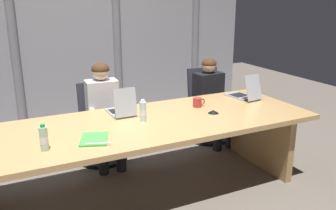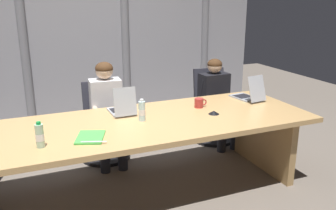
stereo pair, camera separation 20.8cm
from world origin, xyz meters
The scene contains 14 objects.
ground_plane centered at (0.00, 0.00, 0.00)m, with size 11.16×11.16×0.00m, color #6B6056.
conference_table centered at (0.00, 0.00, 0.60)m, with size 3.64×1.17×0.75m.
curtain_backdrop centered at (0.00, 2.29, 1.58)m, with size 5.58×0.17×3.16m.
laptop_left_mid centered at (0.02, 0.31, 0.81)m, with size 0.23×0.36×0.30m.
laptop_center centered at (1.51, 0.26, 0.81)m, with size 0.27×0.43×0.30m.
office_chair_left_mid centered at (-0.02, 1.01, 0.34)m, with size 0.60×0.60×0.90m.
office_chair_center centered at (1.49, 1.01, 0.35)m, with size 0.60×0.60×0.95m.
person_left_mid centered at (0.00, 0.85, 0.67)m, with size 0.40×0.56×1.18m.
person_center centered at (1.45, 0.85, 0.63)m, with size 0.40×0.56×1.12m.
water_bottle_primary centered at (0.14, 0.02, 0.85)m, with size 0.07×0.07×0.21m.
water_bottle_secondary centered at (-0.81, -0.27, 0.85)m, with size 0.07×0.07×0.21m.
coffee_mug_near centered at (0.84, 0.20, 0.80)m, with size 0.14×0.10×0.10m.
conference_mic_right_side centered at (0.87, -0.07, 0.77)m, with size 0.11×0.11×0.04m, color black.
spiral_notepad centered at (-0.41, -0.24, 0.76)m, with size 0.31×0.36×0.03m.
Camera 1 is at (-1.11, -3.05, 1.91)m, focal length 39.07 mm.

